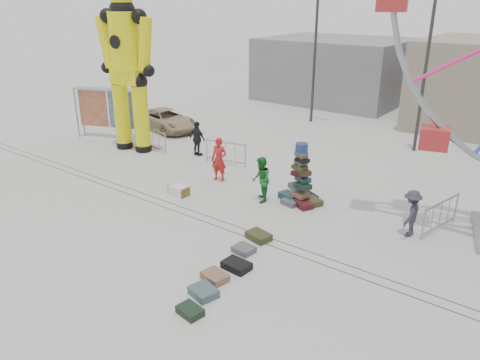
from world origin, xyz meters
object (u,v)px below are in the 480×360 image
Objects in this scene: barricade_dummy_c at (226,153)px; lamp_post_right at (429,60)px; barricade_dummy_b at (153,140)px; pedestrian_grey at (411,213)px; banner_scaffold at (107,101)px; pedestrian_red at (219,160)px; pedestrian_green at (261,180)px; crash_test_dummy at (127,64)px; parked_suv at (166,120)px; suitcase_tower at (300,186)px; barricade_wheel_front at (440,216)px; barricade_dummy_a at (136,129)px; lamp_post_left at (317,47)px; steamer_trunk at (179,190)px; pedestrian_black at (197,139)px.

lamp_post_right is at bearing 38.11° from barricade_dummy_c.
pedestrian_grey is (13.25, -1.19, 0.23)m from barricade_dummy_b.
banner_scaffold is 8.85m from pedestrian_red.
crash_test_dummy is at bearing -134.42° from pedestrian_green.
lamp_post_right reaches higher than parked_suv.
suitcase_tower reaches higher than barricade_wheel_front.
barricade_wheel_front is 1.08× the size of pedestrian_red.
lamp_post_right is 4.00× the size of barricade_dummy_b.
crash_test_dummy is at bearing -32.73° from barricade_dummy_a.
pedestrian_grey is at bearing 4.40° from barricade_dummy_a.
pedestrian_grey reaches higher than parked_suv.
crash_test_dummy is 6.39m from barricade_dummy_c.
barricade_dummy_c is (0.63, -9.34, -3.93)m from lamp_post_left.
lamp_post_left is (-7.00, 2.00, 0.00)m from lamp_post_right.
steamer_trunk is 5.99m from barricade_dummy_b.
crash_test_dummy reaches higher than pedestrian_green.
suitcase_tower is 12.13m from parked_suv.
lamp_post_right is 3.44× the size of suitcase_tower.
barricade_dummy_c is 9.22m from pedestrian_grey.
banner_scaffold is 1.85× the size of barricade_wheel_front.
steamer_trunk is 3.30m from pedestrian_green.
lamp_post_left is 4.73× the size of pedestrian_black.
suitcase_tower is 0.54× the size of parked_suv.
pedestrian_red is at bearing -17.16° from crash_test_dummy.
pedestrian_green reaches higher than pedestrian_grey.
lamp_post_left is at bearing -28.80° from parked_suv.
barricade_dummy_c and barricade_wheel_front have the same top height.
crash_test_dummy reaches higher than parked_suv.
lamp_post_left reaches higher than barricade_wheel_front.
suitcase_tower is at bearing -93.70° from pedestrian_grey.
lamp_post_left is at bearing -93.02° from pedestrian_black.
pedestrian_black reaches higher than barricade_dummy_b.
parked_suv is at bearing -107.39° from pedestrian_grey.
barricade_wheel_front is at bearing 5.78° from barricade_dummy_b.
barricade_dummy_b is 1.18× the size of pedestrian_black.
barricade_dummy_c is 1.00× the size of barricade_wheel_front.
pedestrian_green is (7.86, -1.87, 0.32)m from barricade_dummy_b.
barricade_wheel_front is (17.39, -0.36, -1.48)m from banner_scaffold.
steamer_trunk is at bearing -77.31° from pedestrian_grey.
barricade_dummy_c is (-6.37, -7.34, -3.93)m from lamp_post_right.
suitcase_tower is 2.94× the size of steamer_trunk.
parked_suv is (-6.49, 2.60, 0.05)m from barricade_dummy_c.
banner_scaffold is 1.85× the size of barricade_dummy_b.
suitcase_tower is 1.26× the size of pedestrian_red.
parked_suv is at bearing -151.89° from pedestrian_green.
banner_scaffold is 2.00× the size of pedestrian_red.
pedestrian_black is 11.11m from pedestrian_grey.
lamp_post_left is at bearing 164.57° from pedestrian_green.
steamer_trunk is at bearing -119.62° from parked_suv.
pedestrian_black is at bearing -105.62° from parked_suv.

